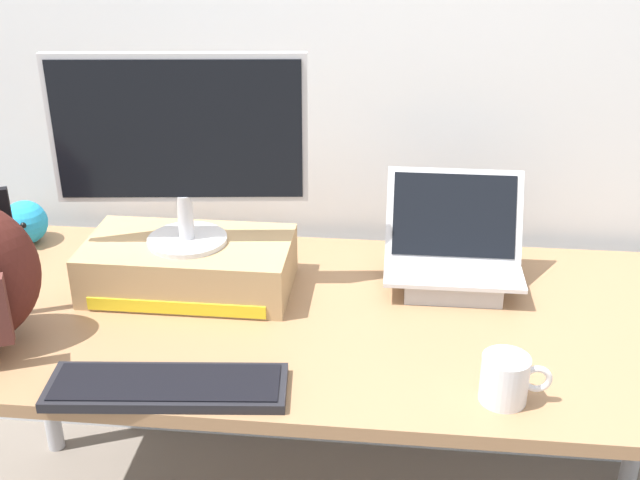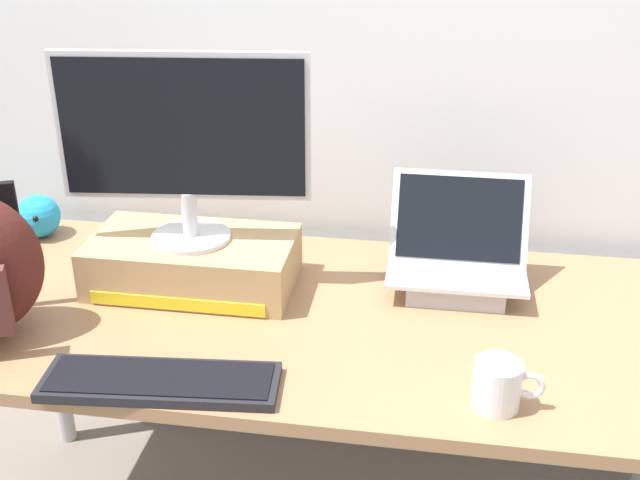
% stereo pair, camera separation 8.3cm
% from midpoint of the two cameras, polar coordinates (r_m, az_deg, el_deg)
% --- Properties ---
extents(back_wall, '(7.00, 0.10, 2.60)m').
position_cam_midpoint_polar(back_wall, '(2.04, 3.49, 15.98)').
color(back_wall, silver).
rests_on(back_wall, ground).
extents(desk, '(1.83, 0.78, 0.73)m').
position_cam_midpoint_polar(desk, '(1.81, 1.32, -7.08)').
color(desk, '#99704C').
rests_on(desk, ground).
extents(toner_box_yellow, '(0.47, 0.26, 0.12)m').
position_cam_midpoint_polar(toner_box_yellow, '(1.88, -7.86, -1.61)').
color(toner_box_yellow, tan).
rests_on(toner_box_yellow, desk).
extents(desktop_monitor, '(0.55, 0.18, 0.43)m').
position_cam_midpoint_polar(desktop_monitor, '(1.76, -8.44, 7.09)').
color(desktop_monitor, silver).
rests_on(desktop_monitor, toner_box_yellow).
extents(open_laptop, '(0.32, 0.23, 0.26)m').
position_cam_midpoint_polar(open_laptop, '(1.88, 11.00, -1.95)').
color(open_laptop, '#ADADB2').
rests_on(open_laptop, desk).
extents(external_keyboard, '(0.46, 0.18, 0.02)m').
position_cam_midpoint_polar(external_keyboard, '(1.56, -9.88, -10.02)').
color(external_keyboard, black).
rests_on(external_keyboard, desk).
extents(coffee_mug, '(0.13, 0.09, 0.09)m').
position_cam_midpoint_polar(coffee_mug, '(1.51, 14.26, -10.08)').
color(coffee_mug, silver).
rests_on(coffee_mug, desk).
extents(cell_phone, '(0.11, 0.17, 0.01)m').
position_cam_midpoint_polar(cell_phone, '(2.09, -20.48, -1.79)').
color(cell_phone, silver).
rests_on(cell_phone, desk).
extents(plush_toy, '(0.12, 0.12, 0.12)m').
position_cam_midpoint_polar(plush_toy, '(2.22, -18.61, 1.64)').
color(plush_toy, '#2393CC').
rests_on(plush_toy, desk).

